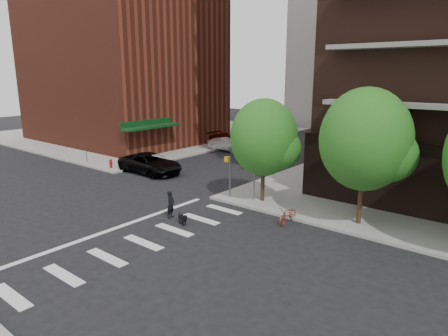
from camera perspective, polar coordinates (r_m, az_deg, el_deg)
ground at (r=21.68m, az=-16.56°, el=-8.14°), size 120.00×120.00×0.00m
sidewalk_nw at (r=54.52m, az=-10.87°, el=5.08°), size 31.00×33.00×0.15m
crosswalk at (r=20.00m, az=-12.92°, el=-9.76°), size 3.85×13.00×0.01m
midrise_nw at (r=48.65m, az=-14.57°, el=15.83°), size 21.40×15.50×20.00m
tree_a at (r=23.76m, az=5.71°, el=4.36°), size 4.00×4.00×5.90m
tree_b at (r=21.02m, az=19.51°, el=3.85°), size 4.50×4.50×6.65m
pedestrian_signal at (r=24.69m, az=1.59°, el=-0.42°), size 2.18×0.67×2.60m
fire_hydrant at (r=34.08m, az=-15.87°, el=0.69°), size 0.24×0.24×0.73m
parking_meter at (r=36.88m, az=-19.06°, el=2.05°), size 0.10×0.08×1.32m
parked_car_black at (r=32.13m, az=-10.50°, el=0.65°), size 2.69×5.68×1.57m
parked_car_maroon at (r=41.47m, az=1.26°, el=3.81°), size 2.72×5.90×1.67m
parked_car_silver at (r=40.57m, az=0.46°, el=3.40°), size 1.57×4.27×1.40m
scooter at (r=21.49m, az=9.13°, el=-6.63°), size 0.67×1.76×0.91m
dog_walker at (r=22.07m, az=-7.62°, el=-5.20°), size 0.63×0.50×1.52m
dog at (r=21.12m, az=-5.91°, el=-7.13°), size 0.71×0.37×0.59m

